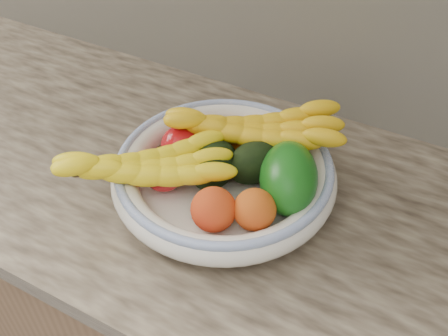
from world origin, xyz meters
TOP-DOWN VIEW (x-y plane):
  - kitchen_counter at (0.00, 1.69)m, footprint 2.44×0.66m
  - fruit_bowl at (0.00, 1.66)m, footprint 0.39×0.39m
  - clementine_back_left at (-0.03, 1.74)m, footprint 0.06×0.06m
  - clementine_back_right at (0.02, 1.75)m, footprint 0.06×0.06m
  - clementine_back_mid at (0.01, 1.74)m, footprint 0.07×0.07m
  - clementine_extra at (0.01, 1.77)m, footprint 0.05×0.05m
  - tomato_left at (-0.09, 1.68)m, footprint 0.10×0.10m
  - tomato_near_left at (-0.08, 1.60)m, footprint 0.09×0.09m
  - avocado_center at (-0.02, 1.65)m, footprint 0.08×0.11m
  - avocado_right at (0.04, 1.70)m, footprint 0.12×0.13m
  - green_mango at (0.11, 1.67)m, footprint 0.17×0.18m
  - peach_front at (0.03, 1.56)m, footprint 0.09×0.09m
  - peach_right at (0.09, 1.59)m, footprint 0.08×0.08m
  - banana_bunch_back at (0.02, 1.74)m, footprint 0.35×0.25m
  - banana_bunch_front at (-0.10, 1.57)m, footprint 0.31×0.29m

SIDE VIEW (x-z plane):
  - kitchen_counter at x=0.00m, z-range -0.24..1.16m
  - fruit_bowl at x=0.00m, z-range 0.91..0.99m
  - clementine_back_left at x=-0.03m, z-range 0.93..0.98m
  - clementine_back_right at x=0.02m, z-range 0.93..0.98m
  - clementine_back_mid at x=0.01m, z-range 0.93..0.98m
  - clementine_extra at x=0.01m, z-range 0.93..0.98m
  - tomato_left at x=-0.09m, z-range 0.93..1.00m
  - tomato_near_left at x=-0.08m, z-range 0.93..0.99m
  - avocado_center at x=-0.02m, z-range 0.93..1.00m
  - avocado_right at x=0.04m, z-range 0.93..1.00m
  - peach_front at x=0.03m, z-range 0.93..1.00m
  - peach_right at x=0.09m, z-range 0.93..1.00m
  - green_mango at x=0.11m, z-range 0.91..1.04m
  - banana_bunch_front at x=-0.10m, z-range 0.94..1.02m
  - banana_bunch_back at x=0.02m, z-range 0.94..1.03m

